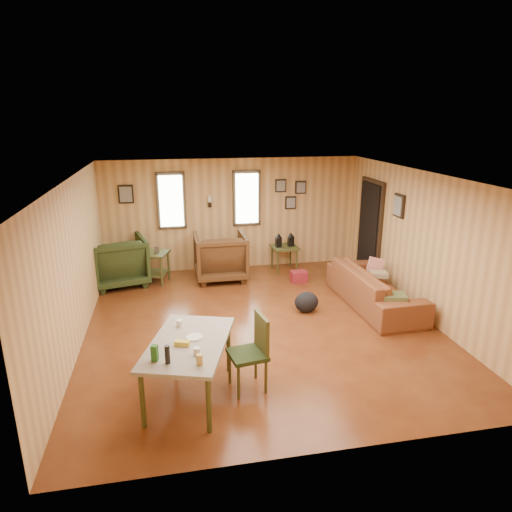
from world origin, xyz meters
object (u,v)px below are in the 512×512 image
Objects in this scene: end_table at (152,262)px; dining_table at (188,347)px; recliner_brown at (220,254)px; sofa at (375,282)px; side_table at (285,245)px; recliner_green at (118,259)px.

dining_table reaches higher than end_table.
end_table is (-1.37, 0.05, -0.09)m from recliner_brown.
sofa is 4.36m from end_table.
end_table is (-3.88, 1.97, -0.02)m from sofa.
sofa is at bearing -63.08° from side_table.
side_table is (2.79, 0.18, 0.15)m from end_table.
dining_table is (1.16, -4.14, 0.13)m from recliner_green.
recliner_brown is at bearing 50.97° from sofa.
recliner_green reaches higher than side_table.
recliner_green is (-4.54, 1.98, 0.08)m from sofa.
side_table is at bearing 168.80° from recliner_green.
recliner_brown is at bearing -2.20° from end_table.
recliner_green reaches higher than end_table.
recliner_green is 1.25× the size of side_table.
recliner_green is 1.38× the size of end_table.
recliner_brown reaches higher than dining_table.
recliner_brown is at bearing 164.31° from recliner_green.
recliner_green is 4.30m from dining_table.
dining_table is (-2.29, -4.31, 0.08)m from side_table.
side_table is (-1.09, 2.15, 0.13)m from sofa.
sofa is at bearing -26.93° from end_table.
sofa is 1.42× the size of dining_table.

